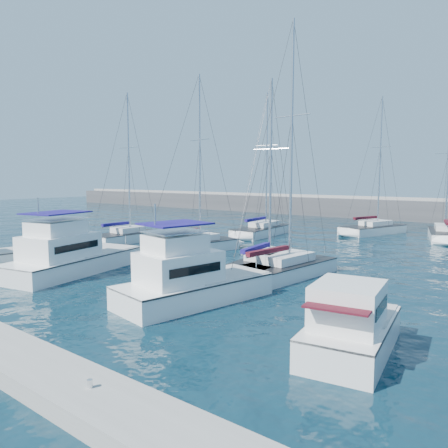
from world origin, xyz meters
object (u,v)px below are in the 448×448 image
Objects in this scene: sailboat_back_b at (373,229)px; sailboat_back_c at (445,235)px; motor_yacht_stbd_outer at (350,329)px; sailboat_mid_d at (282,269)px; sailboat_mid_c at (265,266)px; sailboat_back_a at (262,231)px; sailboat_mid_a at (125,237)px; motor_yacht_stbd_inner at (189,282)px; sailboat_mid_b at (193,246)px; motor_yacht_port_inner at (69,257)px.

sailboat_back_b reaches higher than sailboat_back_c.
motor_yacht_stbd_outer is 35.36m from sailboat_back_c.
sailboat_mid_d is at bearing -64.63° from sailboat_back_b.
sailboat_mid_c is 0.83× the size of sailboat_back_a.
sailboat_back_b is at bearing 166.28° from sailboat_back_c.
sailboat_back_b is at bearing 38.71° from sailboat_back_a.
motor_yacht_stbd_outer is at bearing -99.07° from sailboat_back_c.
motor_yacht_stbd_outer is at bearing -51.42° from sailboat_mid_c.
sailboat_mid_a is 1.05× the size of sailboat_back_c.
motor_yacht_stbd_inner is 0.66× the size of sailboat_mid_c.
sailboat_mid_d reaches higher than sailboat_back_c.
sailboat_mid_b is (-19.64, 12.92, -0.41)m from motor_yacht_stbd_outer.
motor_yacht_stbd_inner is 0.53× the size of sailboat_mid_d.
sailboat_mid_d reaches higher than sailboat_mid_b.
sailboat_mid_b is 27.25m from sailboat_back_c.
sailboat_mid_d is (1.59, -0.38, 0.03)m from sailboat_mid_c.
sailboat_mid_c is at bearing 105.43° from motor_yacht_stbd_inner.
sailboat_mid_c is (-0.74, 8.44, -0.62)m from motor_yacht_stbd_inner.
sailboat_mid_c is at bearing -10.33° from sailboat_mid_a.
sailboat_mid_c is at bearing -118.85° from sailboat_back_c.
sailboat_back_b is (9.00, 33.65, -0.60)m from motor_yacht_port_inner.
motor_yacht_stbd_outer is at bearing -41.39° from sailboat_mid_d.
motor_yacht_stbd_inner reaches higher than motor_yacht_stbd_outer.
sailboat_back_a is (-20.94, 26.00, -0.41)m from motor_yacht_stbd_outer.
sailboat_mid_a is at bearing 162.49° from sailboat_mid_c.
motor_yacht_port_inner is 37.73m from sailboat_back_c.
sailboat_back_c is at bearing 23.57° from sailboat_back_a.
sailboat_mid_a is at bearing -126.09° from sailboat_back_a.
sailboat_mid_d is (-8.40, 9.24, -0.40)m from motor_yacht_stbd_outer.
sailboat_back_a is at bearing 58.18° from sailboat_mid_a.
sailboat_mid_a is 9.29m from sailboat_mid_b.
sailboat_mid_a is (-19.68, 11.78, -0.59)m from motor_yacht_stbd_inner.
sailboat_mid_c is 0.80× the size of sailboat_mid_d.
sailboat_mid_b is at bearing 73.81° from motor_yacht_port_inner.
sailboat_mid_d is (12.07, 7.97, -0.59)m from motor_yacht_port_inner.
motor_yacht_stbd_outer is 23.51m from sailboat_mid_b.
sailboat_mid_b is 10.19m from sailboat_mid_c.
sailboat_mid_b is 23.47m from sailboat_back_b.
sailboat_mid_b is 1.08× the size of sailboat_back_c.
sailboat_mid_b is at bearing -140.71° from sailboat_back_c.
sailboat_mid_a is at bearing -109.91° from sailboat_back_b.
sailboat_back_a is 1.01× the size of sailboat_back_b.
motor_yacht_stbd_inner is 0.55× the size of sailboat_back_a.
motor_yacht_port_inner is 1.73× the size of motor_yacht_stbd_outer.
sailboat_mid_d is at bearing -6.19° from sailboat_mid_b.
sailboat_back_c reaches higher than sailboat_mid_c.
sailboat_back_a is at bearing 79.02° from motor_yacht_port_inner.
motor_yacht_stbd_inner is 34.39m from sailboat_back_c.
motor_yacht_stbd_outer is at bearing -21.41° from sailboat_mid_b.
sailboat_mid_d is (0.84, 8.06, -0.59)m from motor_yacht_stbd_inner.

